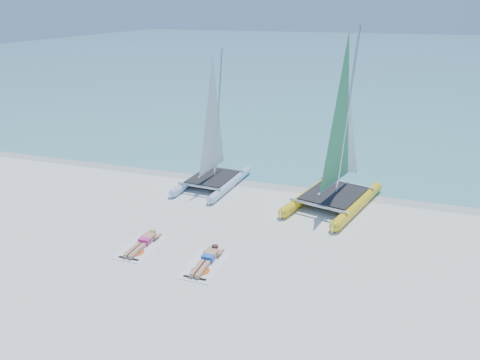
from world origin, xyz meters
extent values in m
plane|color=white|center=(0.00, 0.00, 0.00)|extent=(140.00, 140.00, 0.00)
cube|color=#71B6BC|center=(0.00, 63.00, 0.01)|extent=(140.00, 115.00, 0.01)
cube|color=beige|center=(0.00, 5.50, 0.00)|extent=(140.00, 1.40, 0.01)
cylinder|color=#BBD5F6|center=(-3.50, 4.62, 0.17)|extent=(0.61, 3.81, 0.34)
cone|color=#BBD5F6|center=(-3.35, 6.70, 0.17)|extent=(0.35, 0.51, 0.32)
cylinder|color=#BBD5F6|center=(-1.81, 4.49, 0.17)|extent=(0.61, 3.81, 0.34)
cone|color=#BBD5F6|center=(-1.66, 6.58, 0.17)|extent=(0.35, 0.51, 0.32)
cube|color=black|center=(-2.66, 4.55, 0.36)|extent=(1.78, 2.20, 0.03)
cylinder|color=silver|center=(-2.61, 5.23, 2.97)|extent=(0.15, 1.00, 5.23)
cylinder|color=yellow|center=(1.57, 4.43, 0.20)|extent=(1.52, 4.41, 0.39)
cone|color=yellow|center=(2.19, 6.81, 0.20)|extent=(0.51, 0.65, 0.37)
cylinder|color=yellow|center=(3.49, 3.92, 0.20)|extent=(1.52, 4.41, 0.39)
cone|color=yellow|center=(4.12, 6.30, 0.20)|extent=(0.51, 0.65, 0.37)
cube|color=black|center=(2.53, 4.18, 0.43)|extent=(2.48, 2.86, 0.03)
cylinder|color=silver|center=(2.73, 4.95, 3.49)|extent=(0.39, 1.16, 6.15)
cube|color=white|center=(-2.75, -1.32, 0.01)|extent=(1.00, 1.85, 0.02)
cube|color=tan|center=(-2.75, -0.89, 0.12)|extent=(0.36, 0.55, 0.17)
cube|color=#D73282|center=(-2.75, -1.09, 0.12)|extent=(0.37, 0.22, 0.17)
cube|color=tan|center=(-2.75, -1.69, 0.09)|extent=(0.31, 0.85, 0.13)
sphere|color=tan|center=(-2.75, -0.52, 0.16)|extent=(0.21, 0.21, 0.21)
ellipsoid|color=#E0BD69|center=(-2.75, -0.51, 0.20)|extent=(0.22, 0.24, 0.15)
cube|color=white|center=(-0.41, -1.66, 0.01)|extent=(1.00, 1.85, 0.02)
cube|color=tan|center=(-0.41, -1.23, 0.12)|extent=(0.36, 0.55, 0.17)
cube|color=blue|center=(-0.41, -1.43, 0.12)|extent=(0.37, 0.22, 0.17)
cube|color=tan|center=(-0.41, -2.03, 0.09)|extent=(0.31, 0.85, 0.13)
sphere|color=tan|center=(-0.41, -0.86, 0.16)|extent=(0.21, 0.21, 0.21)
ellipsoid|color=#381F14|center=(-0.41, -0.85, 0.20)|extent=(0.22, 0.24, 0.15)
camera|label=1|loc=(4.45, -12.77, 7.27)|focal=35.00mm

